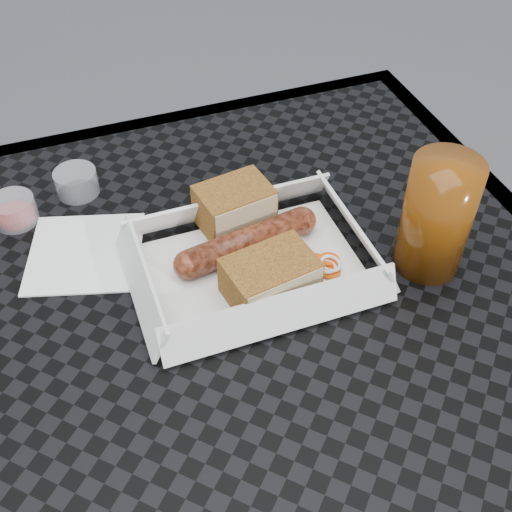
{
  "coord_description": "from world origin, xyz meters",
  "views": [
    {
      "loc": [
        -0.09,
        -0.36,
        1.24
      ],
      "look_at": [
        0.06,
        0.07,
        0.78
      ],
      "focal_mm": 45.0,
      "sensor_mm": 36.0,
      "label": 1
    }
  ],
  "objects": [
    {
      "name": "bratwurst",
      "position": [
        0.07,
        0.1,
        0.76
      ],
      "size": [
        0.17,
        0.05,
        0.03
      ],
      "rotation": [
        0.0,
        0.0,
        0.16
      ],
      "color": "maroon",
      "rests_on": "food_tray"
    },
    {
      "name": "napkin",
      "position": [
        -0.1,
        0.16,
        0.75
      ],
      "size": [
        0.15,
        0.15,
        0.0
      ],
      "primitive_type": "cube",
      "rotation": [
        0.0,
        0.0,
        -0.29
      ],
      "color": "white",
      "rests_on": "patio_table"
    },
    {
      "name": "bread_near",
      "position": [
        0.07,
        0.15,
        0.77
      ],
      "size": [
        0.09,
        0.07,
        0.05
      ],
      "primitive_type": "cube",
      "rotation": [
        0.0,
        0.0,
        0.16
      ],
      "color": "brown",
      "rests_on": "food_tray"
    },
    {
      "name": "food_tray",
      "position": [
        0.06,
        0.08,
        0.75
      ],
      "size": [
        0.22,
        0.15,
        0.0
      ],
      "primitive_type": "cube",
      "color": "white",
      "rests_on": "patio_table"
    },
    {
      "name": "drink_glass",
      "position": [
        0.24,
        0.02,
        0.81
      ],
      "size": [
        0.07,
        0.07,
        0.13
      ],
      "primitive_type": "cylinder",
      "color": "#5E2D08",
      "rests_on": "patio_table"
    },
    {
      "name": "patio_table",
      "position": [
        0.0,
        0.0,
        0.67
      ],
      "size": [
        0.8,
        0.8,
        0.74
      ],
      "color": "black",
      "rests_on": "ground"
    },
    {
      "name": "condiment_cup_sauce",
      "position": [
        -0.16,
        0.24,
        0.76
      ],
      "size": [
        0.05,
        0.05,
        0.03
      ],
      "primitive_type": "cylinder",
      "color": "maroon",
      "rests_on": "patio_table"
    },
    {
      "name": "bread_far",
      "position": [
        0.07,
        0.04,
        0.77
      ],
      "size": [
        0.1,
        0.07,
        0.04
      ],
      "primitive_type": "cube",
      "rotation": [
        0.0,
        0.0,
        0.16
      ],
      "color": "brown",
      "rests_on": "food_tray"
    },
    {
      "name": "veg_garnish",
      "position": [
        0.14,
        0.04,
        0.75
      ],
      "size": [
        0.03,
        0.03,
        0.0
      ],
      "color": "#E7540A",
      "rests_on": "food_tray"
    },
    {
      "name": "condiment_cup_empty",
      "position": [
        -0.09,
        0.27,
        0.76
      ],
      "size": [
        0.05,
        0.05,
        0.03
      ],
      "primitive_type": "cylinder",
      "color": "silver",
      "rests_on": "patio_table"
    }
  ]
}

